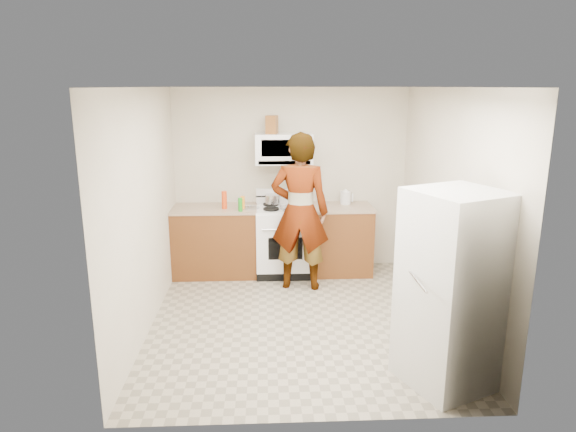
{
  "coord_description": "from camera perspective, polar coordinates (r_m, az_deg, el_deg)",
  "views": [
    {
      "loc": [
        -0.37,
        -5.23,
        2.51
      ],
      "look_at": [
        -0.09,
        0.55,
        1.04
      ],
      "focal_mm": 32.0,
      "sensor_mm": 36.0,
      "label": 1
    }
  ],
  "objects": [
    {
      "name": "bottle_hot_sauce",
      "position": [
        6.77,
        -5.05,
        1.49
      ],
      "size": [
        0.07,
        0.07,
        0.17
      ],
      "primitive_type": "cylinder",
      "rotation": [
        0.0,
        0.0,
        0.28
      ],
      "color": "orange",
      "rests_on": "counter_left"
    },
    {
      "name": "jug",
      "position": [
        6.82,
        -1.81,
        10.11
      ],
      "size": [
        0.17,
        0.17,
        0.24
      ],
      "primitive_type": "cube",
      "rotation": [
        0.0,
        0.0,
        -0.29
      ],
      "color": "brown",
      "rests_on": "microwave"
    },
    {
      "name": "broom",
      "position": [
        6.55,
        14.85,
        -3.28
      ],
      "size": [
        0.25,
        0.12,
        1.17
      ],
      "primitive_type": "cylinder",
      "rotation": [
        0.14,
        -0.14,
        -0.4
      ],
      "color": "white",
      "rests_on": "floor"
    },
    {
      "name": "pot_lid",
      "position": [
        6.85,
        -4.32,
        0.96
      ],
      "size": [
        0.28,
        0.28,
        0.01
      ],
      "primitive_type": "cylinder",
      "rotation": [
        0.0,
        0.0,
        0.07
      ],
      "color": "silver",
      "rests_on": "counter_left"
    },
    {
      "name": "bottle_spray",
      "position": [
        6.82,
        -7.09,
        1.79
      ],
      "size": [
        0.08,
        0.08,
        0.24
      ],
      "primitive_type": "cylinder",
      "rotation": [
        0.0,
        0.0,
        -0.17
      ],
      "color": "red",
      "rests_on": "counter_left"
    },
    {
      "name": "counter_right",
      "position": [
        6.98,
        6.0,
        0.97
      ],
      "size": [
        0.82,
        0.64,
        0.03
      ],
      "primitive_type": "cube",
      "color": "#9E856B",
      "rests_on": "cabinet_right"
    },
    {
      "name": "gas_range",
      "position": [
        7.01,
        -0.4,
        -2.55
      ],
      "size": [
        0.76,
        0.65,
        1.13
      ],
      "color": "white",
      "rests_on": "floor"
    },
    {
      "name": "back_wall",
      "position": [
        7.14,
        0.29,
        4.07
      ],
      "size": [
        3.2,
        0.02,
        2.5
      ],
      "primitive_type": "cube",
      "color": "beige",
      "rests_on": "floor"
    },
    {
      "name": "person",
      "position": [
        6.37,
        1.32,
        0.45
      ],
      "size": [
        0.79,
        0.58,
        1.98
      ],
      "primitive_type": "imported",
      "rotation": [
        0.0,
        0.0,
        2.99
      ],
      "color": "tan",
      "rests_on": "floor"
    },
    {
      "name": "tray",
      "position": [
        6.76,
        0.29,
        0.93
      ],
      "size": [
        0.29,
        0.23,
        0.05
      ],
      "primitive_type": "cube",
      "rotation": [
        0.0,
        0.0,
        0.34
      ],
      "color": "silver",
      "rests_on": "gas_range"
    },
    {
      "name": "cabinet_right",
      "position": [
        7.1,
        5.9,
        -2.7
      ],
      "size": [
        0.8,
        0.62,
        0.9
      ],
      "primitive_type": "cube",
      "color": "brown",
      "rests_on": "floor"
    },
    {
      "name": "fridge",
      "position": [
        4.57,
        17.78,
        -7.81
      ],
      "size": [
        0.92,
        0.92,
        1.7
      ],
      "primitive_type": "cube",
      "rotation": [
        0.0,
        0.0,
        0.42
      ],
      "color": "silver",
      "rests_on": "floor"
    },
    {
      "name": "counter_left",
      "position": [
        6.93,
        -8.19,
        0.81
      ],
      "size": [
        1.14,
        0.64,
        0.03
      ],
      "primitive_type": "cube",
      "color": "#9E856B",
      "rests_on": "cabinet_left"
    },
    {
      "name": "floor",
      "position": [
        5.81,
        1.21,
        -11.37
      ],
      "size": [
        3.6,
        3.6,
        0.0
      ],
      "primitive_type": "plane",
      "color": "gray",
      "rests_on": "ground"
    },
    {
      "name": "cabinet_left",
      "position": [
        7.06,
        -8.06,
        -2.88
      ],
      "size": [
        1.12,
        0.62,
        0.9
      ],
      "primitive_type": "cube",
      "color": "brown",
      "rests_on": "floor"
    },
    {
      "name": "right_wall",
      "position": [
        5.72,
        17.38,
        0.85
      ],
      "size": [
        0.02,
        3.6,
        2.5
      ],
      "primitive_type": "cube",
      "color": "beige",
      "rests_on": "floor"
    },
    {
      "name": "microwave",
      "position": [
        6.89,
        -0.46,
        7.48
      ],
      "size": [
        0.76,
        0.38,
        0.4
      ],
      "primitive_type": "cube",
      "color": "white",
      "rests_on": "back_wall"
    },
    {
      "name": "saucepan",
      "position": [
        7.01,
        -1.74,
        1.89
      ],
      "size": [
        0.21,
        0.21,
        0.11
      ],
      "primitive_type": "cylinder",
      "rotation": [
        0.0,
        0.0,
        -0.0
      ],
      "color": "silver",
      "rests_on": "gas_range"
    },
    {
      "name": "kettle",
      "position": [
        7.09,
        6.4,
        2.03
      ],
      "size": [
        0.17,
        0.17,
        0.17
      ],
      "primitive_type": "cylinder",
      "rotation": [
        0.0,
        0.0,
        -0.18
      ],
      "color": "silver",
      "rests_on": "counter_right"
    },
    {
      "name": "bottle_green_cap",
      "position": [
        6.65,
        -5.32,
        1.26
      ],
      "size": [
        0.07,
        0.07,
        0.18
      ],
      "primitive_type": "cylinder",
      "rotation": [
        0.0,
        0.0,
        0.21
      ],
      "color": "#198A19",
      "rests_on": "counter_left"
    }
  ]
}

